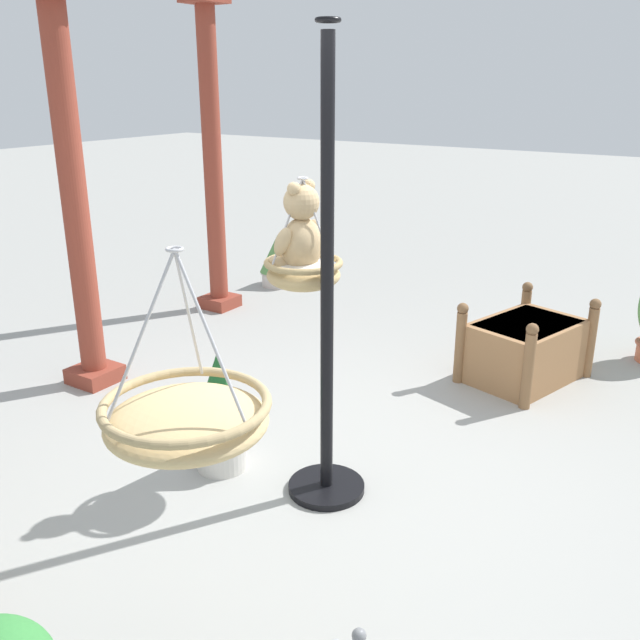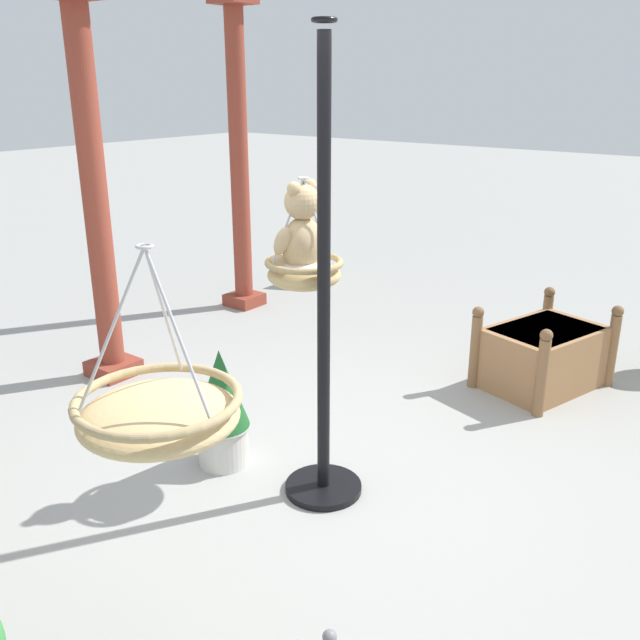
{
  "view_description": "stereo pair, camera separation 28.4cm",
  "coord_description": "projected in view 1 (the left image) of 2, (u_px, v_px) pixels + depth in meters",
  "views": [
    {
      "loc": [
        -3.06,
        -1.91,
        2.25
      ],
      "look_at": [
        -0.01,
        0.07,
        0.96
      ],
      "focal_mm": 38.52,
      "sensor_mm": 36.0,
      "label": 1
    },
    {
      "loc": [
        -2.9,
        -2.14,
        2.25
      ],
      "look_at": [
        -0.01,
        0.07,
        0.96
      ],
      "focal_mm": 38.52,
      "sensor_mm": 36.0,
      "label": 2
    }
  ],
  "objects": [
    {
      "name": "display_pole_central",
      "position": [
        327.0,
        364.0,
        3.71
      ],
      "size": [
        0.44,
        0.44,
        2.51
      ],
      "color": "black",
      "rests_on": "ground"
    },
    {
      "name": "potted_plant_bushy_green",
      "position": [
        220.0,
        411.0,
        4.08
      ],
      "size": [
        0.34,
        0.34,
        0.75
      ],
      "color": "beige",
      "rests_on": "ground"
    },
    {
      "name": "wooden_planter_box",
      "position": [
        525.0,
        348.0,
        5.35
      ],
      "size": [
        1.08,
        0.91,
        0.65
      ],
      "color": "#9E7047",
      "rests_on": "ground"
    },
    {
      "name": "potted_plant_small_succulent",
      "position": [
        278.0,
        260.0,
        7.8
      ],
      "size": [
        0.41,
        0.41,
        0.59
      ],
      "color": "beige",
      "rests_on": "ground"
    },
    {
      "name": "greenhouse_pillar_right",
      "position": [
        213.0,
        166.0,
        6.66
      ],
      "size": [
        0.35,
        0.35,
        2.99
      ],
      "color": "brown",
      "rests_on": "ground"
    },
    {
      "name": "teddy_bear",
      "position": [
        300.0,
        233.0,
        3.74
      ],
      "size": [
        0.35,
        0.32,
        0.51
      ],
      "color": "tan"
    },
    {
      "name": "hanging_basket_with_teddy",
      "position": [
        303.0,
        272.0,
        3.8
      ],
      "size": [
        0.44,
        0.44,
        0.62
      ],
      "color": "tan"
    },
    {
      "name": "greenhouse_pillar_left",
      "position": [
        75.0,
        207.0,
        4.93
      ],
      "size": [
        0.36,
        0.36,
        2.85
      ],
      "color": "brown",
      "rests_on": "ground"
    },
    {
      "name": "hanging_basket_left_high",
      "position": [
        187.0,
        418.0,
        2.47
      ],
      "size": [
        0.62,
        0.62,
        0.72
      ],
      "color": "tan"
    },
    {
      "name": "ground_plane",
      "position": [
        330.0,
        472.0,
        4.15
      ],
      "size": [
        40.0,
        40.0,
        0.0
      ],
      "primitive_type": "plane",
      "color": "#9E9E99"
    }
  ]
}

